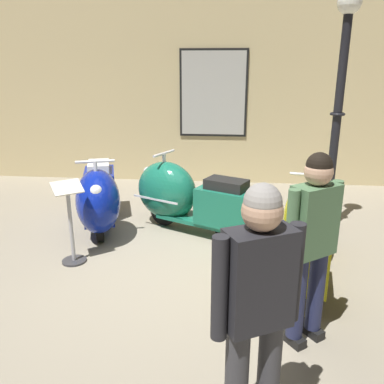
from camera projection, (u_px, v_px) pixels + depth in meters
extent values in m
plane|color=gray|center=(166.00, 272.00, 4.44)|extent=(60.00, 60.00, 0.00)
cube|color=#CCB784|center=(196.00, 82.00, 7.50)|extent=(18.00, 0.20, 3.83)
cube|color=black|center=(213.00, 94.00, 7.42)|extent=(1.26, 0.03, 1.60)
cube|color=#B2B2AD|center=(213.00, 94.00, 7.41)|extent=(1.18, 0.01, 1.52)
cylinder|color=black|center=(100.00, 225.00, 5.18)|extent=(0.21, 0.44, 0.44)
cylinder|color=silver|center=(100.00, 225.00, 5.18)|extent=(0.16, 0.22, 0.20)
cylinder|color=black|center=(101.00, 200.00, 6.15)|extent=(0.21, 0.44, 0.44)
cylinder|color=silver|center=(101.00, 200.00, 6.15)|extent=(0.16, 0.22, 0.20)
cube|color=navy|center=(101.00, 213.00, 5.68)|extent=(0.68, 1.11, 0.05)
ellipsoid|color=navy|center=(98.00, 201.00, 5.14)|extent=(0.81, 1.04, 0.83)
cube|color=navy|center=(100.00, 186.00, 6.04)|extent=(0.63, 0.84, 0.48)
cube|color=silver|center=(99.00, 166.00, 5.95)|extent=(0.44, 0.59, 0.13)
sphere|color=silver|center=(96.00, 191.00, 4.79)|extent=(0.16, 0.16, 0.16)
cylinder|color=silver|center=(96.00, 173.00, 5.00)|extent=(0.05, 0.05, 0.31)
cylinder|color=silver|center=(95.00, 161.00, 4.95)|extent=(0.47, 0.17, 0.03)
cylinder|color=black|center=(164.00, 210.00, 5.72)|extent=(0.43, 0.27, 0.43)
cylinder|color=silver|center=(164.00, 210.00, 5.72)|extent=(0.22, 0.18, 0.20)
cylinder|color=black|center=(228.00, 224.00, 5.21)|extent=(0.43, 0.27, 0.43)
cylinder|color=silver|center=(228.00, 224.00, 5.21)|extent=(0.22, 0.18, 0.20)
cube|color=#196B51|center=(195.00, 219.00, 5.47)|extent=(1.10, 0.80, 0.05)
ellipsoid|color=#196B51|center=(167.00, 190.00, 5.60)|extent=(1.06, 0.90, 0.82)
cube|color=#196B51|center=(226.00, 207.00, 5.16)|extent=(0.85, 0.71, 0.48)
cube|color=black|center=(226.00, 184.00, 5.07)|extent=(0.60, 0.50, 0.13)
sphere|color=silver|center=(149.00, 172.00, 5.68)|extent=(0.16, 0.16, 0.16)
cylinder|color=silver|center=(164.00, 164.00, 5.50)|extent=(0.05, 0.05, 0.30)
cylinder|color=silver|center=(164.00, 153.00, 5.46)|extent=(0.24, 0.44, 0.03)
cube|color=silver|center=(155.00, 199.00, 5.39)|extent=(0.66, 0.33, 0.03)
cylinder|color=black|center=(305.00, 240.00, 4.76)|extent=(0.16, 0.43, 0.42)
cylinder|color=silver|center=(305.00, 240.00, 4.76)|extent=(0.13, 0.20, 0.19)
cylinder|color=black|center=(303.00, 281.00, 3.85)|extent=(0.16, 0.43, 0.42)
cylinder|color=silver|center=(303.00, 281.00, 3.85)|extent=(0.13, 0.20, 0.19)
cube|color=gold|center=(304.00, 260.00, 4.31)|extent=(0.56, 1.05, 0.05)
ellipsoid|color=gold|center=(307.00, 218.00, 4.62)|extent=(0.70, 0.97, 0.80)
cube|color=gold|center=(305.00, 257.00, 3.82)|extent=(0.54, 0.78, 0.46)
cube|color=brown|center=(307.00, 229.00, 3.73)|extent=(0.38, 0.55, 0.13)
sphere|color=silver|center=(309.00, 193.00, 4.83)|extent=(0.16, 0.16, 0.16)
cylinder|color=silver|center=(310.00, 187.00, 4.54)|extent=(0.05, 0.05, 0.29)
cylinder|color=silver|center=(311.00, 175.00, 4.50)|extent=(0.46, 0.12, 0.03)
cylinder|color=black|center=(325.00, 225.00, 5.52)|extent=(0.28, 0.28, 0.18)
cylinder|color=black|center=(336.00, 124.00, 5.11)|extent=(0.11, 0.11, 2.61)
torus|color=black|center=(337.00, 114.00, 5.07)|extent=(0.19, 0.19, 0.04)
sphere|color=white|center=(350.00, 2.00, 4.68)|extent=(0.28, 0.28, 0.28)
cylinder|color=#38383D|center=(269.00, 367.00, 2.37)|extent=(0.14, 0.14, 0.81)
cylinder|color=#38383D|center=(237.00, 377.00, 2.29)|extent=(0.14, 0.14, 0.81)
cube|color=#232328|center=(258.00, 279.00, 2.15)|extent=(0.42, 0.35, 0.57)
cylinder|color=#232328|center=(294.00, 273.00, 2.23)|extent=(0.09, 0.09, 0.59)
cylinder|color=#232328|center=(220.00, 289.00, 2.07)|extent=(0.09, 0.09, 0.59)
sphere|color=tan|center=(262.00, 211.00, 2.03)|extent=(0.22, 0.22, 0.22)
sphere|color=gray|center=(263.00, 202.00, 2.01)|extent=(0.20, 0.20, 0.20)
cube|color=black|center=(310.00, 329.00, 3.41)|extent=(0.23, 0.26, 0.08)
cylinder|color=#23284C|center=(316.00, 286.00, 3.26)|extent=(0.14, 0.14, 0.79)
cube|color=black|center=(292.00, 338.00, 3.31)|extent=(0.23, 0.26, 0.08)
cylinder|color=#23284C|center=(297.00, 293.00, 3.16)|extent=(0.14, 0.14, 0.79)
cube|color=#4C724C|center=(314.00, 220.00, 3.03)|extent=(0.41, 0.37, 0.56)
cylinder|color=#4C724C|center=(334.00, 216.00, 3.14)|extent=(0.09, 0.09, 0.58)
cylinder|color=#4C724C|center=(292.00, 227.00, 2.92)|extent=(0.09, 0.09, 0.58)
sphere|color=tan|center=(319.00, 172.00, 2.92)|extent=(0.21, 0.21, 0.21)
sphere|color=black|center=(319.00, 165.00, 2.90)|extent=(0.20, 0.20, 0.20)
cylinder|color=#333338|center=(74.00, 261.00, 4.67)|extent=(0.28, 0.28, 0.02)
cylinder|color=#A5A5AD|center=(71.00, 225.00, 4.54)|extent=(0.04, 0.04, 0.87)
cube|color=silver|center=(67.00, 187.00, 4.40)|extent=(0.39, 0.37, 0.12)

